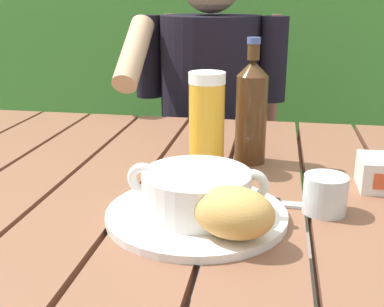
# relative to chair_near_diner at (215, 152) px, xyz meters

# --- Properties ---
(dining_table) EXTENTS (1.29, 0.91, 0.72)m
(dining_table) POSITION_rel_chair_near_diner_xyz_m (0.06, -0.89, 0.15)
(dining_table) COLOR brown
(dining_table) RESTS_ON ground_plane
(chair_near_diner) EXTENTS (0.44, 0.43, 0.98)m
(chair_near_diner) POSITION_rel_chair_near_diner_xyz_m (0.00, 0.00, 0.00)
(chair_near_diner) COLOR brown
(chair_near_diner) RESTS_ON ground_plane
(person_eating) EXTENTS (0.48, 0.47, 1.19)m
(person_eating) POSITION_rel_chair_near_diner_xyz_m (-0.00, -0.20, 0.22)
(person_eating) COLOR black
(person_eating) RESTS_ON ground_plane
(serving_plate) EXTENTS (0.28, 0.28, 0.01)m
(serving_plate) POSITION_rel_chair_near_diner_xyz_m (0.10, -1.06, 0.24)
(serving_plate) COLOR white
(serving_plate) RESTS_ON dining_table
(soup_bowl) EXTENTS (0.21, 0.16, 0.07)m
(soup_bowl) POSITION_rel_chair_near_diner_xyz_m (0.10, -1.06, 0.28)
(soup_bowl) COLOR white
(soup_bowl) RESTS_ON serving_plate
(bread_roll) EXTENTS (0.13, 0.11, 0.07)m
(bread_roll) POSITION_rel_chair_near_diner_xyz_m (0.17, -1.14, 0.29)
(bread_roll) COLOR tan
(bread_roll) RESTS_ON serving_plate
(beer_glass) EXTENTS (0.07, 0.07, 0.19)m
(beer_glass) POSITION_rel_chair_near_diner_xyz_m (0.09, -0.83, 0.33)
(beer_glass) COLOR gold
(beer_glass) RESTS_ON dining_table
(beer_bottle) EXTENTS (0.06, 0.06, 0.25)m
(beer_bottle) POSITION_rel_chair_near_diner_xyz_m (0.17, -0.78, 0.35)
(beer_bottle) COLOR #472B14
(beer_bottle) RESTS_ON dining_table
(water_glass_small) EXTENTS (0.07, 0.07, 0.06)m
(water_glass_small) POSITION_rel_chair_near_diner_xyz_m (0.30, -1.01, 0.27)
(water_glass_small) COLOR silver
(water_glass_small) RESTS_ON dining_table
(table_knife) EXTENTS (0.17, 0.02, 0.01)m
(table_knife) POSITION_rel_chair_near_diner_xyz_m (0.23, -1.00, 0.24)
(table_knife) COLOR silver
(table_knife) RESTS_ON dining_table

